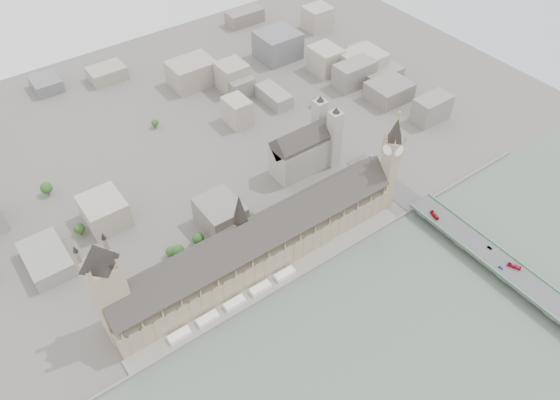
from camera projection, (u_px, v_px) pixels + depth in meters
ground at (270, 277)px, 460.42m from camera, size 900.00×900.00×0.00m
embankment_wall at (281, 288)px, 450.69m from camera, size 600.00×1.50×3.00m
river_terrace at (276, 282)px, 455.38m from camera, size 270.00×15.00×2.00m
terrace_tents at (235, 303)px, 436.73m from camera, size 118.00×7.00×4.00m
palace_of_westminster at (256, 245)px, 455.98m from camera, size 265.00×40.73×55.44m
elizabeth_tower at (391, 158)px, 482.65m from camera, size 17.00×17.00×107.50m
victoria_tower at (108, 286)px, 385.54m from camera, size 30.00×30.00×100.00m
central_tower at (240, 217)px, 430.83m from camera, size 13.00×13.00×48.00m
westminster_bridge at (480, 251)px, 474.44m from camera, size 25.00×325.00×10.25m
bridge_parapets at (525, 280)px, 444.70m from camera, size 25.00×235.00×1.15m
westminster_abbey at (306, 148)px, 544.65m from camera, size 68.00×36.00×64.00m
city_skyline_inland at (139, 120)px, 589.01m from camera, size 720.00×360.00×38.00m
park_trees at (222, 234)px, 485.71m from camera, size 110.00×30.00×15.00m
red_bus_north at (434, 215)px, 496.26m from camera, size 5.67×11.53×3.13m
red_bus_south at (514, 266)px, 453.76m from camera, size 7.00×11.19×3.10m
car_blue at (501, 268)px, 453.70m from camera, size 2.51×4.60×1.48m
car_silver at (490, 248)px, 469.30m from camera, size 2.09×4.56×1.45m
car_approach at (371, 158)px, 556.10m from camera, size 2.19×4.90×1.40m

